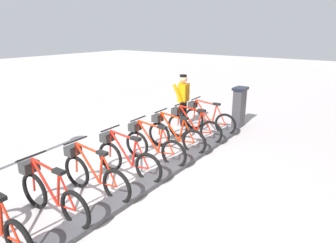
# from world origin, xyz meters

# --- Properties ---
(ground_plane) EXTENTS (60.00, 60.00, 0.00)m
(ground_plane) POSITION_xyz_m (0.00, 0.00, 0.00)
(ground_plane) COLOR #B8B0B2
(dock_rail_base) EXTENTS (0.44, 8.75, 0.10)m
(dock_rail_base) POSITION_xyz_m (0.00, 0.00, 0.05)
(dock_rail_base) COLOR #47474C
(dock_rail_base) RESTS_ON ground
(payment_kiosk) EXTENTS (0.36, 0.52, 1.28)m
(payment_kiosk) POSITION_xyz_m (0.05, -4.82, 0.67)
(payment_kiosk) COLOR #38383D
(payment_kiosk) RESTS_ON ground
(bike_docked_0) EXTENTS (1.72, 0.54, 1.02)m
(bike_docked_0) POSITION_xyz_m (0.62, -3.77, 0.43)
(bike_docked_0) COLOR black
(bike_docked_0) RESTS_ON ground
(bike_docked_1) EXTENTS (1.72, 0.54, 1.02)m
(bike_docked_1) POSITION_xyz_m (0.62, -2.89, 0.43)
(bike_docked_1) COLOR black
(bike_docked_1) RESTS_ON ground
(bike_docked_2) EXTENTS (1.72, 0.54, 1.02)m
(bike_docked_2) POSITION_xyz_m (0.62, -2.00, 0.43)
(bike_docked_2) COLOR black
(bike_docked_2) RESTS_ON ground
(bike_docked_3) EXTENTS (1.72, 0.54, 1.02)m
(bike_docked_3) POSITION_xyz_m (0.62, -1.12, 0.43)
(bike_docked_3) COLOR black
(bike_docked_3) RESTS_ON ground
(bike_docked_4) EXTENTS (1.72, 0.54, 1.02)m
(bike_docked_4) POSITION_xyz_m (0.62, -0.24, 0.43)
(bike_docked_4) COLOR black
(bike_docked_4) RESTS_ON ground
(bike_docked_5) EXTENTS (1.72, 0.54, 1.02)m
(bike_docked_5) POSITION_xyz_m (0.62, 0.64, 0.43)
(bike_docked_5) COLOR black
(bike_docked_5) RESTS_ON ground
(bike_docked_6) EXTENTS (1.72, 0.54, 1.02)m
(bike_docked_6) POSITION_xyz_m (0.62, 1.53, 0.43)
(bike_docked_6) COLOR black
(bike_docked_6) RESTS_ON ground
(worker_near_rack) EXTENTS (0.50, 0.68, 1.66)m
(worker_near_rack) POSITION_xyz_m (1.52, -3.82, 0.91)
(worker_near_rack) COLOR white
(worker_near_rack) RESTS_ON ground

